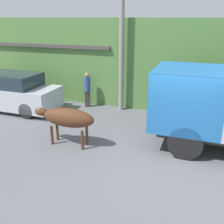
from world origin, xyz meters
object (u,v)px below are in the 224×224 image
object	(u,v)px
parked_suv	(11,92)
utility_pole	(122,38)
pedestrian_on_hill	(87,88)
brown_cow	(67,118)

from	to	relation	value
parked_suv	utility_pole	world-z (taller)	utility_pole
pedestrian_on_hill	utility_pole	world-z (taller)	utility_pole
parked_suv	pedestrian_on_hill	world-z (taller)	parked_suv
utility_pole	brown_cow	bearing A→B (deg)	-98.20
utility_pole	parked_suv	bearing A→B (deg)	-160.58
pedestrian_on_hill	utility_pole	bearing A→B (deg)	164.41
brown_cow	pedestrian_on_hill	distance (m)	3.91
pedestrian_on_hill	brown_cow	bearing A→B (deg)	84.24
pedestrian_on_hill	parked_suv	bearing A→B (deg)	5.03
brown_cow	parked_suv	world-z (taller)	parked_suv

